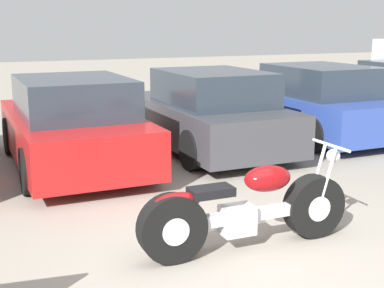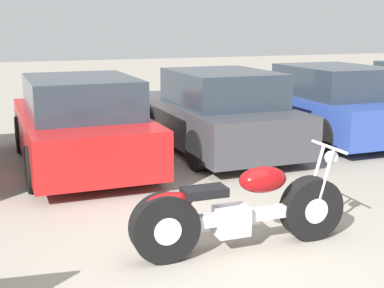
% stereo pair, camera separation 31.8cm
% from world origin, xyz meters
% --- Properties ---
extents(ground_plane, '(60.00, 60.00, 0.00)m').
position_xyz_m(ground_plane, '(0.00, 0.00, 0.00)').
color(ground_plane, gray).
extents(motorcycle, '(2.33, 0.62, 1.02)m').
position_xyz_m(motorcycle, '(0.06, 0.35, 0.42)').
color(motorcycle, black).
rests_on(motorcycle, ground_plane).
extents(parked_car_red, '(1.91, 4.07, 1.46)m').
position_xyz_m(parked_car_red, '(-0.88, 4.30, 0.68)').
color(parked_car_red, red).
rests_on(parked_car_red, ground_plane).
extents(parked_car_dark_grey, '(1.91, 4.07, 1.46)m').
position_xyz_m(parked_car_dark_grey, '(1.64, 4.53, 0.68)').
color(parked_car_dark_grey, '#3D3D42').
rests_on(parked_car_dark_grey, ground_plane).
extents(parked_car_blue, '(1.91, 4.07, 1.46)m').
position_xyz_m(parked_car_blue, '(4.16, 4.74, 0.68)').
color(parked_car_blue, '#2D479E').
rests_on(parked_car_blue, ground_plane).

